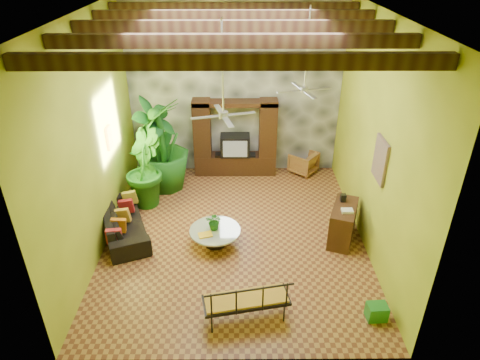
{
  "coord_description": "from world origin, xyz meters",
  "views": [
    {
      "loc": [
        0.08,
        -8.29,
        6.19
      ],
      "look_at": [
        0.13,
        0.2,
        1.39
      ],
      "focal_mm": 32.0,
      "sensor_mm": 36.0,
      "label": 1
    }
  ],
  "objects_px": {
    "entertainment_center": "(235,143)",
    "wicker_armchair": "(303,162)",
    "tall_plant_c": "(163,146)",
    "coffee_table": "(215,235)",
    "sofa": "(124,221)",
    "green_bin": "(377,312)",
    "tall_plant_b": "(143,168)",
    "ceiling_fan_front": "(223,105)",
    "tall_plant_a": "(157,144)",
    "iron_bench": "(246,300)",
    "side_console": "(343,223)",
    "ceiling_fan_back": "(305,81)"
  },
  "relations": [
    {
      "from": "ceiling_fan_back",
      "to": "tall_plant_a",
      "type": "relative_size",
      "value": 0.72
    },
    {
      "from": "entertainment_center",
      "to": "sofa",
      "type": "height_order",
      "value": "entertainment_center"
    },
    {
      "from": "coffee_table",
      "to": "green_bin",
      "type": "xyz_separation_m",
      "value": [
        3.1,
        -2.26,
        -0.1
      ]
    },
    {
      "from": "tall_plant_c",
      "to": "side_console",
      "type": "xyz_separation_m",
      "value": [
        4.48,
        -2.49,
        -0.83
      ]
    },
    {
      "from": "ceiling_fan_front",
      "to": "iron_bench",
      "type": "height_order",
      "value": "ceiling_fan_front"
    },
    {
      "from": "side_console",
      "to": "green_bin",
      "type": "xyz_separation_m",
      "value": [
        0.14,
        -2.43,
        -0.29
      ]
    },
    {
      "from": "tall_plant_a",
      "to": "green_bin",
      "type": "relative_size",
      "value": 7.08
    },
    {
      "from": "coffee_table",
      "to": "green_bin",
      "type": "height_order",
      "value": "coffee_table"
    },
    {
      "from": "ceiling_fan_front",
      "to": "green_bin",
      "type": "relative_size",
      "value": 5.08
    },
    {
      "from": "entertainment_center",
      "to": "ceiling_fan_front",
      "type": "bearing_deg",
      "value": -93.24
    },
    {
      "from": "wicker_armchair",
      "to": "tall_plant_c",
      "type": "relative_size",
      "value": 0.28
    },
    {
      "from": "ceiling_fan_back",
      "to": "tall_plant_a",
      "type": "bearing_deg",
      "value": 162.12
    },
    {
      "from": "ceiling_fan_back",
      "to": "green_bin",
      "type": "height_order",
      "value": "ceiling_fan_back"
    },
    {
      "from": "entertainment_center",
      "to": "tall_plant_c",
      "type": "distance_m",
      "value": 2.16
    },
    {
      "from": "entertainment_center",
      "to": "tall_plant_b",
      "type": "distance_m",
      "value": 2.89
    },
    {
      "from": "wicker_armchair",
      "to": "green_bin",
      "type": "height_order",
      "value": "wicker_armchair"
    },
    {
      "from": "coffee_table",
      "to": "green_bin",
      "type": "relative_size",
      "value": 3.19
    },
    {
      "from": "ceiling_fan_front",
      "to": "sofa",
      "type": "bearing_deg",
      "value": 168.7
    },
    {
      "from": "ceiling_fan_front",
      "to": "tall_plant_b",
      "type": "bearing_deg",
      "value": 139.07
    },
    {
      "from": "ceiling_fan_front",
      "to": "tall_plant_a",
      "type": "height_order",
      "value": "ceiling_fan_front"
    },
    {
      "from": "wicker_armchair",
      "to": "iron_bench",
      "type": "distance_m",
      "value": 6.11
    },
    {
      "from": "sofa",
      "to": "green_bin",
      "type": "bearing_deg",
      "value": -138.24
    },
    {
      "from": "wicker_armchair",
      "to": "side_console",
      "type": "height_order",
      "value": "side_console"
    },
    {
      "from": "tall_plant_b",
      "to": "green_bin",
      "type": "relative_size",
      "value": 5.67
    },
    {
      "from": "ceiling_fan_front",
      "to": "coffee_table",
      "type": "height_order",
      "value": "ceiling_fan_front"
    },
    {
      "from": "entertainment_center",
      "to": "coffee_table",
      "type": "distance_m",
      "value": 3.59
    },
    {
      "from": "entertainment_center",
      "to": "wicker_armchair",
      "type": "bearing_deg",
      "value": 0.38
    },
    {
      "from": "wicker_armchair",
      "to": "tall_plant_b",
      "type": "distance_m",
      "value": 4.78
    },
    {
      "from": "wicker_armchair",
      "to": "tall_plant_a",
      "type": "distance_m",
      "value": 4.37
    },
    {
      "from": "tall_plant_c",
      "to": "green_bin",
      "type": "distance_m",
      "value": 6.84
    },
    {
      "from": "side_console",
      "to": "wicker_armchair",
      "type": "bearing_deg",
      "value": 118.05
    },
    {
      "from": "ceiling_fan_back",
      "to": "wicker_armchair",
      "type": "distance_m",
      "value": 3.67
    },
    {
      "from": "tall_plant_c",
      "to": "ceiling_fan_back",
      "type": "bearing_deg",
      "value": -17.23
    },
    {
      "from": "sofa",
      "to": "green_bin",
      "type": "relative_size",
      "value": 6.23
    },
    {
      "from": "iron_bench",
      "to": "green_bin",
      "type": "xyz_separation_m",
      "value": [
        2.43,
        0.06,
        -0.37
      ]
    },
    {
      "from": "entertainment_center",
      "to": "ceiling_fan_back",
      "type": "relative_size",
      "value": 1.29
    },
    {
      "from": "tall_plant_b",
      "to": "coffee_table",
      "type": "distance_m",
      "value": 2.77
    },
    {
      "from": "tall_plant_c",
      "to": "sofa",
      "type": "bearing_deg",
      "value": -106.97
    },
    {
      "from": "ceiling_fan_front",
      "to": "tall_plant_c",
      "type": "xyz_separation_m",
      "value": [
        -1.77,
        2.71,
        -2.12
      ]
    },
    {
      "from": "wicker_armchair",
      "to": "tall_plant_b",
      "type": "xyz_separation_m",
      "value": [
        -4.42,
        -1.67,
        0.71
      ]
    },
    {
      "from": "tall_plant_c",
      "to": "side_console",
      "type": "height_order",
      "value": "tall_plant_c"
    },
    {
      "from": "tall_plant_c",
      "to": "green_bin",
      "type": "height_order",
      "value": "tall_plant_c"
    },
    {
      "from": "iron_bench",
      "to": "entertainment_center",
      "type": "bearing_deg",
      "value": 81.21
    },
    {
      "from": "iron_bench",
      "to": "tall_plant_c",
      "type": "bearing_deg",
      "value": 102.81
    },
    {
      "from": "wicker_armchair",
      "to": "ceiling_fan_front",
      "type": "bearing_deg",
      "value": 6.06
    },
    {
      "from": "tall_plant_c",
      "to": "coffee_table",
      "type": "height_order",
      "value": "tall_plant_c"
    },
    {
      "from": "tall_plant_a",
      "to": "tall_plant_b",
      "type": "xyz_separation_m",
      "value": [
        -0.21,
        -0.93,
        -0.26
      ]
    },
    {
      "from": "ceiling_fan_front",
      "to": "side_console",
      "type": "xyz_separation_m",
      "value": [
        2.71,
        0.22,
        -2.95
      ]
    },
    {
      "from": "ceiling_fan_back",
      "to": "wicker_armchair",
      "type": "relative_size",
      "value": 2.57
    },
    {
      "from": "entertainment_center",
      "to": "iron_bench",
      "type": "xyz_separation_m",
      "value": [
        0.22,
        -5.81,
        -0.43
      ]
    }
  ]
}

